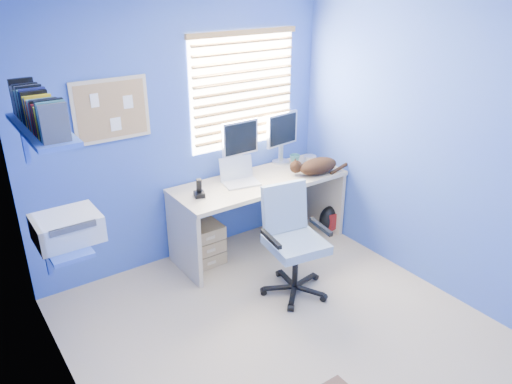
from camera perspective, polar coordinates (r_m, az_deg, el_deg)
floor at (r=4.04m, az=3.66°, el=-16.09°), size 3.00×3.20×0.00m
wall_back at (r=4.65m, az=-8.29°, el=6.87°), size 3.00×0.01×2.50m
wall_left at (r=2.78m, az=-20.85°, el=-6.71°), size 0.01×3.20×2.50m
wall_right at (r=4.42m, az=19.63°, el=4.81°), size 0.01×3.20×2.50m
desk at (r=4.99m, az=0.40°, el=-2.54°), size 1.73×0.65×0.74m
laptop at (r=4.71m, az=-1.76°, el=2.19°), size 0.37×0.32×0.22m
monitor_left at (r=4.92m, az=-1.92°, el=5.12°), size 0.40×0.13×0.54m
monitor_right at (r=5.20m, az=2.88°, el=6.17°), size 0.41×0.17×0.54m
phone at (r=4.48m, az=-6.53°, el=0.50°), size 0.12×0.13×0.17m
mug at (r=5.24m, az=4.45°, el=3.73°), size 0.10×0.09×0.10m
cd_spindle at (r=5.32m, az=6.19°, el=3.78°), size 0.13×0.13×0.07m
cat at (r=5.00m, az=7.12°, el=2.97°), size 0.49×0.38×0.16m
tower_pc at (r=5.34m, az=3.44°, el=-2.43°), size 0.20×0.45×0.45m
drawer_boxes at (r=4.82m, az=-6.00°, el=-5.95°), size 0.35×0.28×0.41m
yellow_book at (r=5.18m, az=3.55°, el=-4.67°), size 0.03×0.17×0.24m
backpack at (r=5.45m, az=8.42°, el=-3.04°), size 0.28×0.23×0.29m
office_chair at (r=4.35m, az=4.22°, el=-7.12°), size 0.63×0.63×0.95m
window_blinds at (r=4.86m, az=-1.37°, el=11.52°), size 1.15×0.05×1.10m
corkboard at (r=4.31m, az=-16.20°, el=8.98°), size 0.64×0.02×0.52m
wall_shelves at (r=3.40m, az=-22.30°, el=2.14°), size 0.42×0.90×1.05m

